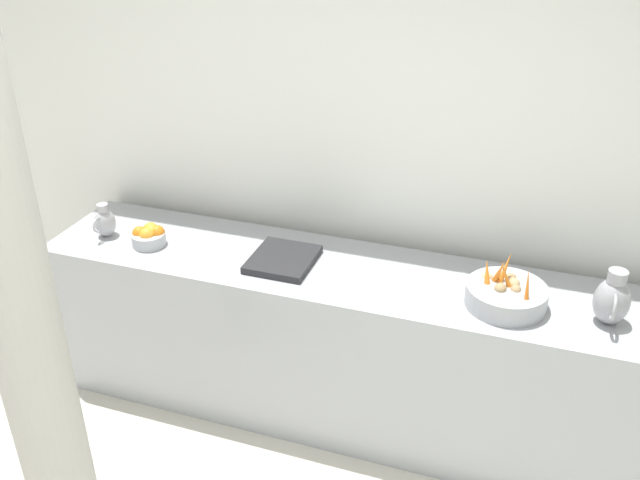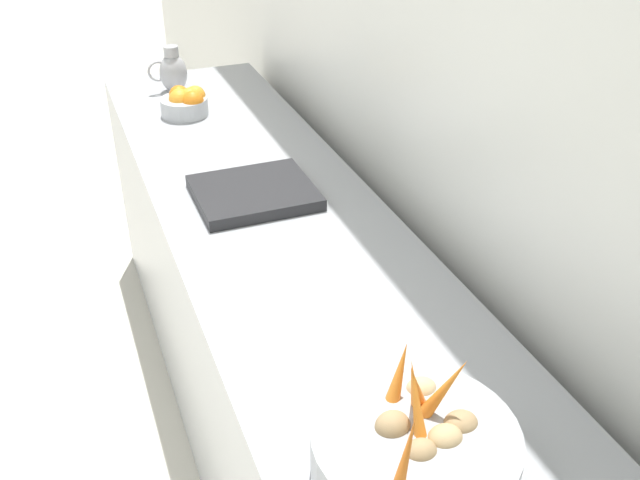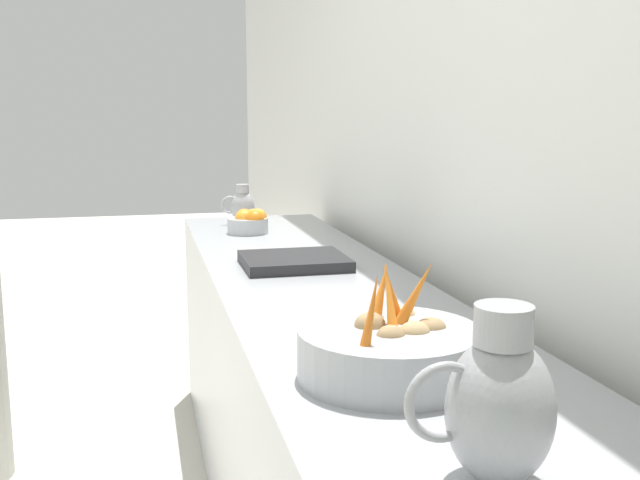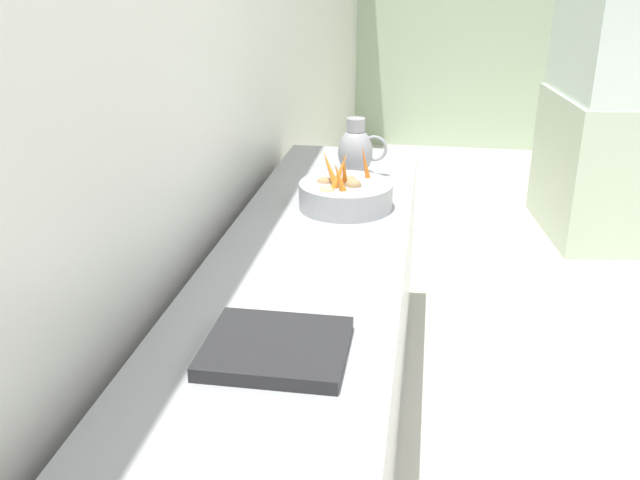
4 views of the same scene
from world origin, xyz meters
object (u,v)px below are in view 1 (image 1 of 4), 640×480
object	(u,v)px
metal_pitcher_short	(105,222)
support_column	(2,238)
metal_pitcher_tall	(612,300)
vegetable_colander	(506,295)
orange_bowl	(149,235)

from	to	relation	value
metal_pitcher_short	support_column	distance (m)	1.31
support_column	metal_pitcher_tall	bearing A→B (deg)	118.66
metal_pitcher_short	support_column	xyz separation A→B (m)	(1.10, 0.45, 0.53)
vegetable_colander	metal_pitcher_tall	distance (m)	0.43
orange_bowl	metal_pitcher_tall	xyz separation A→B (m)	(-0.02, 2.22, 0.06)
orange_bowl	metal_pitcher_short	size ratio (longest dim) A/B	0.95
vegetable_colander	metal_pitcher_short	size ratio (longest dim) A/B	1.95
orange_bowl	support_column	distance (m)	1.25
metal_pitcher_short	support_column	bearing A→B (deg)	22.01
vegetable_colander	support_column	world-z (taller)	support_column
metal_pitcher_short	vegetable_colander	bearing A→B (deg)	90.07
orange_bowl	metal_pitcher_tall	size ratio (longest dim) A/B	0.68
metal_pitcher_tall	metal_pitcher_short	xyz separation A→B (m)	(0.01, -2.48, -0.03)
vegetable_colander	support_column	bearing A→B (deg)	-55.48
vegetable_colander	metal_pitcher_tall	world-z (taller)	metal_pitcher_tall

